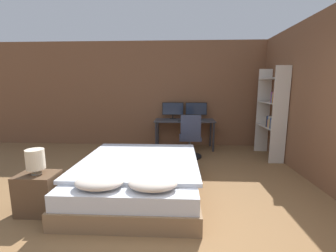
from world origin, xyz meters
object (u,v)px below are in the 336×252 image
at_px(nightstand, 39,193).
at_px(computer_mouse, 196,120).
at_px(bed, 139,176).
at_px(monitor_right, 196,109).
at_px(office_chair, 190,140).
at_px(monitor_left, 173,109).
at_px(desk, 185,123).
at_px(bedside_lamp, 35,159).
at_px(keyboard, 185,121).
at_px(bookshelf, 273,111).

height_order(nightstand, computer_mouse, computer_mouse).
xyz_separation_m(bed, nightstand, (-1.13, -0.62, 0.01)).
xyz_separation_m(monitor_right, office_chair, (-0.19, -0.97, -0.59)).
bearing_deg(bed, office_chair, 63.37).
bearing_deg(nightstand, monitor_left, 64.42).
relative_size(bed, desk, 1.41).
height_order(desk, monitor_left, monitor_left).
height_order(bed, bedside_lamp, bedside_lamp).
distance_m(monitor_left, office_chair, 1.21).
relative_size(monitor_left, monitor_right, 1.00).
relative_size(desk, office_chair, 1.53).
relative_size(bed, monitor_left, 3.83).
distance_m(nightstand, monitor_right, 3.98).
distance_m(bed, bedside_lamp, 1.36).
relative_size(desk, computer_mouse, 21.20).
bearing_deg(nightstand, monitor_right, 56.49).
xyz_separation_m(nightstand, computer_mouse, (2.12, 2.86, 0.50)).
distance_m(desk, computer_mouse, 0.35).
bearing_deg(nightstand, computer_mouse, 53.44).
bearing_deg(monitor_right, computer_mouse, -95.53).
relative_size(nightstand, office_chair, 0.52).
bearing_deg(desk, computer_mouse, -37.45).
relative_size(monitor_right, computer_mouse, 7.80).
distance_m(nightstand, desk, 3.60).
height_order(keyboard, office_chair, office_chair).
bearing_deg(office_chair, monitor_right, 78.78).
relative_size(bedside_lamp, monitor_right, 0.56).
relative_size(keyboard, office_chair, 0.35).
xyz_separation_m(desk, bookshelf, (1.85, -0.70, 0.39)).
bearing_deg(monitor_right, bedside_lamp, -123.51).
relative_size(nightstand, monitor_right, 0.92).
xyz_separation_m(bed, bookshelf, (2.59, 1.74, 0.80)).
height_order(bed, computer_mouse, computer_mouse).
bearing_deg(desk, nightstand, -121.31).
bearing_deg(computer_mouse, keyboard, 180.00).
relative_size(monitor_left, computer_mouse, 7.80).
xyz_separation_m(monitor_right, computer_mouse, (-0.04, -0.40, -0.23)).
distance_m(keyboard, computer_mouse, 0.26).
bearing_deg(desk, monitor_right, 34.12).
xyz_separation_m(desk, keyboard, (0.00, -0.20, 0.10)).
xyz_separation_m(bed, computer_mouse, (0.99, 2.24, 0.52)).
distance_m(monitor_right, keyboard, 0.55).
bearing_deg(bedside_lamp, nightstand, 180.00).
bearing_deg(bed, monitor_right, 68.70).
height_order(bedside_lamp, computer_mouse, bedside_lamp).
bearing_deg(bed, computer_mouse, 66.13).
bearing_deg(monitor_left, bookshelf, -22.77).
bearing_deg(monitor_right, desk, -145.88).
bearing_deg(monitor_left, bed, -99.28).
xyz_separation_m(nightstand, office_chair, (1.97, 2.29, 0.14)).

